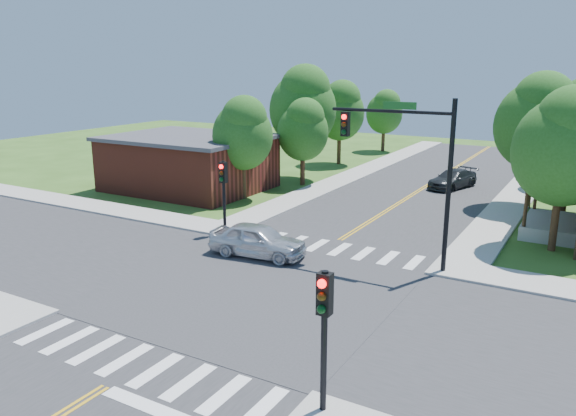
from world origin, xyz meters
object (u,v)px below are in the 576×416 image
Objects in this scene: signal_pole_se at (324,316)px; car_silver at (258,241)px; signal_mast_ne at (410,155)px; signal_pole_nw at (223,183)px; car_dgrey at (453,180)px.

signal_pole_se is 0.82× the size of car_silver.
signal_mast_ne is 1.89× the size of signal_pole_nw.
signal_pole_nw is 18.49m from car_dgrey.
signal_pole_nw is (-9.51, -0.01, -2.19)m from signal_mast_ne.
car_silver is (-7.83, 9.12, -1.90)m from signal_pole_se.
signal_mast_ne reaches higher than signal_pole_se.
signal_mast_ne is 9.76m from signal_pole_nw.
car_dgrey is (-3.85, 28.05, -2.02)m from signal_pole_se.
signal_pole_nw reaches higher than car_dgrey.
signal_pole_se is 12.17m from car_silver.
car_silver is 0.97× the size of car_dgrey.
signal_pole_se reaches higher than car_silver.
car_silver is at bearing -161.23° from signal_mast_ne.
car_silver is (-6.15, -2.09, -4.09)m from signal_mast_ne.
car_silver is at bearing -84.49° from car_dgrey.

